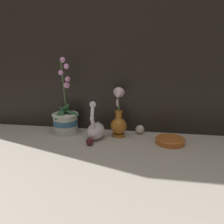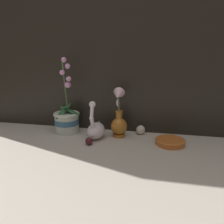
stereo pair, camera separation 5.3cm
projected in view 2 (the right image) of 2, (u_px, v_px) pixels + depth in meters
The scene contains 8 objects.
ground_plane at pixel (111, 149), 1.08m from camera, with size 2.80×2.80×0.00m, color #BCB2A3.
window_backdrop at pixel (122, 28), 1.22m from camera, with size 2.80×0.03×1.20m.
orchid_potted_plant at pixel (67, 119), 1.31m from camera, with size 0.17×0.19×0.44m.
swan_figurine at pixel (96, 129), 1.22m from camera, with size 0.09×0.18×0.22m.
blue_vase at pixel (119, 120), 1.23m from camera, with size 0.09×0.12×0.28m.
glass_sphere at pixel (141, 130), 1.29m from camera, with size 0.05×0.05×0.05m.
amber_dish at pixel (170, 141), 1.13m from camera, with size 0.15×0.15×0.03m.
glass_bauble at pixel (89, 141), 1.13m from camera, with size 0.04×0.04×0.04m.
Camera 2 is at (0.21, -0.98, 0.44)m, focal length 35.00 mm.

